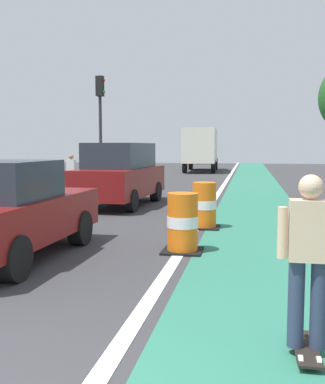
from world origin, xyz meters
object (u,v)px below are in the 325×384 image
(traffic_barrel_front, at_px, (183,223))
(delivery_truck_down_block, at_px, (201,147))
(pedestrian_crossing, at_px, (71,173))
(parked_sedan_nearest, at_px, (5,211))
(traffic_light_corner, at_px, (100,112))
(traffic_barrel_mid, at_px, (204,206))
(parked_suv_second, at_px, (120,174))
(skateboarder_on_lane, at_px, (309,259))

(traffic_barrel_front, relative_size, delivery_truck_down_block, 0.14)
(traffic_barrel_front, distance_m, pedestrian_crossing, 11.18)
(parked_sedan_nearest, relative_size, delivery_truck_down_block, 0.54)
(pedestrian_crossing, bearing_deg, traffic_light_corner, 81.57)
(traffic_barrel_front, distance_m, traffic_barrel_mid, 2.57)
(parked_sedan_nearest, distance_m, traffic_barrel_front, 3.12)
(traffic_light_corner, bearing_deg, pedestrian_crossing, -98.43)
(parked_suv_second, distance_m, traffic_barrel_front, 6.97)
(delivery_truck_down_block, bearing_deg, traffic_light_corner, -101.58)
(delivery_truck_down_block, xyz_separation_m, pedestrian_crossing, (-3.48, -17.72, -0.98))
(parked_sedan_nearest, height_order, traffic_barrel_front, parked_sedan_nearest)
(parked_suv_second, bearing_deg, traffic_barrel_mid, -50.12)
(parked_sedan_nearest, relative_size, traffic_light_corner, 0.81)
(traffic_barrel_front, height_order, delivery_truck_down_block, delivery_truck_down_block)
(traffic_barrel_front, distance_m, delivery_truck_down_block, 27.34)
(parked_suv_second, bearing_deg, skateboarder_on_lane, -65.48)
(skateboarder_on_lane, xyz_separation_m, delivery_truck_down_block, (-4.17, 31.16, 0.94))
(skateboarder_on_lane, relative_size, traffic_light_corner, 0.33)
(traffic_barrel_front, bearing_deg, parked_suv_second, 115.15)
(delivery_truck_down_block, distance_m, traffic_light_corner, 15.45)
(skateboarder_on_lane, xyz_separation_m, parked_sedan_nearest, (-4.64, 2.89, -0.08))
(parked_suv_second, distance_m, traffic_light_corner, 6.86)
(skateboarder_on_lane, bearing_deg, delivery_truck_down_block, 97.63)
(pedestrian_crossing, bearing_deg, delivery_truck_down_block, 78.89)
(skateboarder_on_lane, height_order, parked_suv_second, parked_suv_second)
(parked_sedan_nearest, bearing_deg, parked_suv_second, 90.27)
(parked_sedan_nearest, relative_size, parked_suv_second, 0.88)
(parked_sedan_nearest, xyz_separation_m, pedestrian_crossing, (-3.01, 10.55, 0.03))
(traffic_barrel_front, distance_m, traffic_light_corner, 13.67)
(skateboarder_on_lane, height_order, pedestrian_crossing, skateboarder_on_lane)
(traffic_barrel_mid, distance_m, traffic_light_corner, 11.52)
(parked_sedan_nearest, bearing_deg, traffic_light_corner, 101.17)
(traffic_light_corner, bearing_deg, parked_suv_second, -66.26)
(traffic_light_corner, xyz_separation_m, pedestrian_crossing, (-0.40, -2.67, -2.64))
(parked_sedan_nearest, height_order, parked_suv_second, parked_suv_second)
(traffic_barrel_front, relative_size, pedestrian_crossing, 0.68)
(parked_suv_second, distance_m, pedestrian_crossing, 4.36)
(skateboarder_on_lane, height_order, delivery_truck_down_block, delivery_truck_down_block)
(pedestrian_crossing, bearing_deg, parked_suv_second, -46.97)
(delivery_truck_down_block, height_order, traffic_light_corner, traffic_light_corner)
(parked_suv_second, bearing_deg, delivery_truck_down_block, 88.61)
(parked_suv_second, relative_size, delivery_truck_down_block, 0.61)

